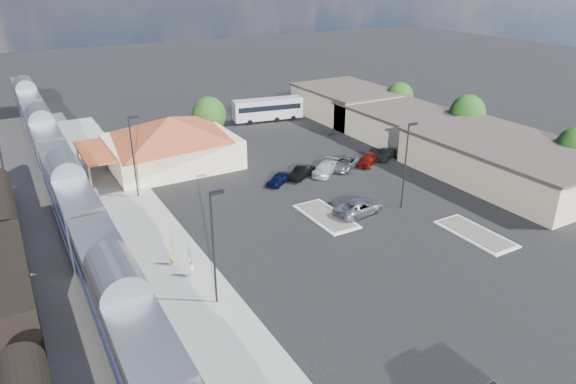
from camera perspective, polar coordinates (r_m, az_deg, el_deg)
ground at (r=47.86m, az=1.58°, el=-4.77°), size 280.00×280.00×0.00m
railbed at (r=49.41m, az=-25.16°, el=-6.19°), size 16.00×100.00×0.12m
platform at (r=48.66m, az=-14.43°, el=-4.95°), size 5.50×92.00×0.18m
passenger_train at (r=52.89m, az=-23.10°, el=-0.47°), size 3.00×104.00×5.55m
freight_cars at (r=42.04m, az=-28.52°, el=-9.28°), size 2.80×46.00×4.00m
station_depot at (r=65.40m, az=-12.93°, el=5.53°), size 18.35×12.24×6.20m
buildings_east at (r=73.77m, az=14.64°, el=6.71°), size 14.40×51.40×4.80m
traffic_island_south at (r=51.25m, az=4.25°, el=-2.68°), size 3.30×7.50×0.21m
traffic_island_north at (r=50.89m, az=20.10°, el=-4.38°), size 3.30×7.50×0.21m
lamp_plat_s at (r=36.33m, az=-8.21°, el=-5.27°), size 1.08×0.25×9.00m
lamp_plat_n at (r=55.85m, az=-16.80°, el=4.41°), size 1.08×0.25×9.00m
lamp_lot at (r=52.51m, az=13.03°, el=3.62°), size 1.08×0.25×9.00m
tree_east_a at (r=67.19m, az=29.31°, el=4.23°), size 4.56×4.56×6.42m
tree_east_b at (r=76.02m, az=19.29°, el=8.17°), size 4.94×4.94×6.96m
tree_east_c at (r=85.63m, az=12.27°, el=10.25°), size 4.41×4.41×6.21m
tree_depot at (r=72.93m, az=-8.76°, el=8.44°), size 4.71×4.71×6.63m
suv at (r=51.92m, az=7.92°, el=-1.68°), size 5.87×3.35×1.54m
coach_bus at (r=83.63m, az=-2.26°, el=9.27°), size 11.53×4.31×3.62m
person_a at (r=43.68m, az=-12.83°, el=-6.92°), size 0.43×0.62×1.60m
person_b at (r=41.75m, az=-10.88°, el=-8.24°), size 0.89×0.98×1.65m
parked_car_a at (r=58.70m, az=-1.05°, el=1.47°), size 3.97×3.21×1.27m
parked_car_b at (r=60.41m, az=1.47°, el=2.19°), size 4.45×3.32×1.40m
parked_car_c at (r=61.78m, az=4.16°, el=2.64°), size 5.17×4.47×1.43m
parked_car_d at (r=63.76m, az=6.41°, el=3.21°), size 5.43×4.58×1.38m
parked_car_e at (r=65.37m, az=8.85°, el=3.62°), size 4.48×3.81×1.45m
parked_car_f at (r=67.55m, az=10.83°, el=4.09°), size 4.25×3.27×1.35m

